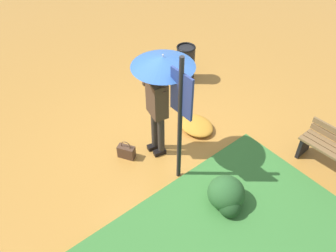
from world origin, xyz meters
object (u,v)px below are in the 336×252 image
at_px(person_with_umbrella, 160,81).
at_px(info_sign_post, 181,109).
at_px(trash_bin, 186,63).
at_px(handbag, 126,152).

distance_m(person_with_umbrella, info_sign_post, 0.62).
bearing_deg(trash_bin, info_sign_post, -43.64).
bearing_deg(trash_bin, person_with_umbrella, -51.87).
height_order(info_sign_post, trash_bin, info_sign_post).
bearing_deg(handbag, person_with_umbrella, 60.81).
distance_m(person_with_umbrella, trash_bin, 2.62).
bearing_deg(person_with_umbrella, handbag, -119.19).
bearing_deg(info_sign_post, person_with_umbrella, 169.96).
distance_m(handbag, trash_bin, 2.68).
height_order(person_with_umbrella, handbag, person_with_umbrella).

